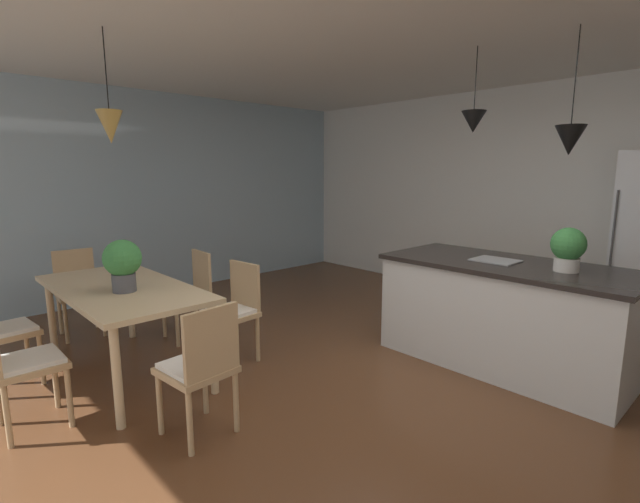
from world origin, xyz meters
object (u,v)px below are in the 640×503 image
potted_plant_on_table (123,262)px  potted_plant_on_island (568,248)px  dining_table (122,295)px  chair_far_left (190,291)px  kitchen_island (504,313)px  chair_window_end (78,289)px  chair_near_right (20,361)px  chair_far_right (234,309)px  chair_kitchen_end (201,365)px

potted_plant_on_table → potted_plant_on_island: bearing=47.2°
dining_table → potted_plant_on_table: size_ratio=4.40×
chair_far_left → kitchen_island: (2.46, 1.67, -0.01)m
chair_far_left → potted_plant_on_island: 3.41m
chair_window_end → kitchen_island: 4.13m
chair_near_right → chair_far_right: bearing=90.2°
chair_near_right → chair_far_left: bearing=116.5°
dining_table → kitchen_island: kitchen_island is taller
chair_far_right → potted_plant_on_island: bearing=38.2°
chair_window_end → potted_plant_on_table: (1.45, -0.05, 0.51)m
dining_table → potted_plant_on_island: potted_plant_on_island is taller
chair_kitchen_end → kitchen_island: 2.59m
potted_plant_on_table → chair_far_right: bearing=76.1°
chair_far_left → potted_plant_on_table: 1.14m
chair_kitchen_end → chair_far_right: size_ratio=1.00×
chair_window_end → chair_near_right: size_ratio=1.00×
kitchen_island → potted_plant_on_island: potted_plant_on_island is taller
chair_near_right → chair_far_right: same height
chair_far_left → potted_plant_on_island: bearing=29.8°
chair_far_left → dining_table: bearing=-63.6°
dining_table → potted_plant_on_table: (0.19, -0.04, 0.31)m
chair_far_left → kitchen_island: 2.97m
chair_far_left → chair_near_right: (0.80, -1.60, 0.00)m
dining_table → chair_far_left: (-0.40, 0.80, -0.20)m
chair_far_right → kitchen_island: 2.35m
chair_kitchen_end → chair_window_end: (-2.52, -0.00, 0.00)m
chair_far_left → chair_kitchen_end: same height
chair_window_end → kitchen_island: size_ratio=0.43×
chair_kitchen_end → chair_far_right: same height
potted_plant_on_table → chair_kitchen_end: bearing=2.5°
chair_window_end → kitchen_island: bearing=36.6°
kitchen_island → potted_plant_on_table: potted_plant_on_table is taller
chair_window_end → dining_table: bearing=-0.2°
chair_far_right → chair_near_right: bearing=-89.8°
chair_kitchen_end → potted_plant_on_island: (1.25, 2.46, 0.61)m
chair_far_left → chair_far_right: 0.79m
dining_table → chair_window_end: 1.28m
dining_table → potted_plant_on_table: 0.36m
chair_window_end → chair_kitchen_end: bearing=0.0°
chair_near_right → potted_plant_on_island: potted_plant_on_island is taller
chair_far_left → chair_near_right: 1.79m
dining_table → chair_far_right: size_ratio=2.05×
chair_window_end → chair_far_right: size_ratio=1.00×
dining_table → chair_kitchen_end: chair_kitchen_end is taller
chair_window_end → chair_far_right: 1.84m
dining_table → potted_plant_on_island: bearing=44.5°
chair_window_end → potted_plant_on_island: potted_plant_on_island is taller
chair_kitchen_end → potted_plant_on_table: size_ratio=2.15×
chair_near_right → chair_far_right: size_ratio=1.00×
chair_window_end → potted_plant_on_island: 4.55m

